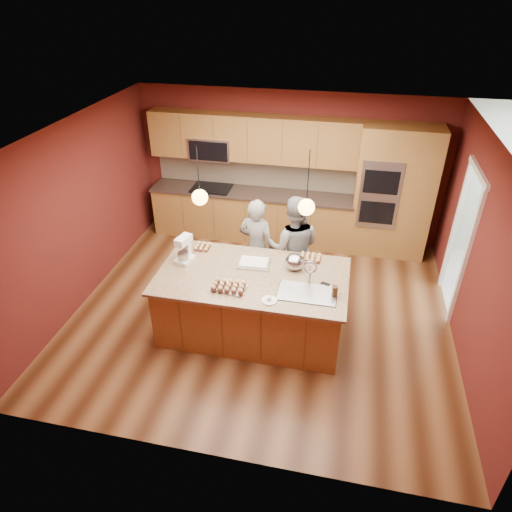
% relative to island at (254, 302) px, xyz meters
% --- Properties ---
extents(floor, '(5.50, 5.50, 0.00)m').
position_rel_island_xyz_m(floor, '(0.03, 0.43, -0.48)').
color(floor, '#432110').
rests_on(floor, ground).
extents(ceiling, '(5.50, 5.50, 0.00)m').
position_rel_island_xyz_m(ceiling, '(0.03, 0.43, 2.22)').
color(ceiling, white).
rests_on(ceiling, ground).
extents(wall_back, '(5.50, 0.00, 5.50)m').
position_rel_island_xyz_m(wall_back, '(0.03, 2.93, 0.87)').
color(wall_back, '#541815').
rests_on(wall_back, ground).
extents(wall_front, '(5.50, 0.00, 5.50)m').
position_rel_island_xyz_m(wall_front, '(0.03, -2.07, 0.87)').
color(wall_front, '#541815').
rests_on(wall_front, ground).
extents(wall_left, '(0.00, 5.00, 5.00)m').
position_rel_island_xyz_m(wall_left, '(-2.72, 0.43, 0.87)').
color(wall_left, '#541815').
rests_on(wall_left, ground).
extents(wall_right, '(0.00, 5.00, 5.00)m').
position_rel_island_xyz_m(wall_right, '(2.78, 0.43, 0.87)').
color(wall_right, '#541815').
rests_on(wall_right, ground).
extents(cabinet_run, '(3.74, 0.64, 2.30)m').
position_rel_island_xyz_m(cabinet_run, '(-0.65, 2.68, 0.51)').
color(cabinet_run, brown).
rests_on(cabinet_run, floor).
extents(oven_column, '(1.30, 0.62, 2.30)m').
position_rel_island_xyz_m(oven_column, '(1.88, 2.63, 0.67)').
color(oven_column, brown).
rests_on(oven_column, floor).
extents(doorway_trim, '(0.08, 1.11, 2.20)m').
position_rel_island_xyz_m(doorway_trim, '(2.76, 1.23, 0.57)').
color(doorway_trim, white).
rests_on(doorway_trim, wall_right).
extents(pendant_left, '(0.20, 0.20, 0.80)m').
position_rel_island_xyz_m(pendant_left, '(-0.68, 0.00, 1.53)').
color(pendant_left, black).
rests_on(pendant_left, ceiling).
extents(pendant_right, '(0.20, 0.20, 0.80)m').
position_rel_island_xyz_m(pendant_right, '(0.64, 0.00, 1.53)').
color(pendant_right, black).
rests_on(pendant_right, ceiling).
extents(island, '(2.54, 1.42, 1.31)m').
position_rel_island_xyz_m(island, '(0.00, 0.00, 0.00)').
color(island, brown).
rests_on(island, floor).
extents(person_left, '(0.65, 0.50, 1.58)m').
position_rel_island_xyz_m(person_left, '(-0.16, 0.96, 0.31)').
color(person_left, black).
rests_on(person_left, floor).
extents(person_right, '(0.85, 0.69, 1.68)m').
position_rel_island_xyz_m(person_right, '(0.40, 0.96, 0.36)').
color(person_right, slate).
rests_on(person_right, floor).
extents(stand_mixer, '(0.26, 0.32, 0.38)m').
position_rel_island_xyz_m(stand_mixer, '(-1.01, 0.14, 0.62)').
color(stand_mixer, white).
rests_on(stand_mixer, island).
extents(sheet_cake, '(0.45, 0.35, 0.05)m').
position_rel_island_xyz_m(sheet_cake, '(-0.05, 0.26, 0.48)').
color(sheet_cake, silver).
rests_on(sheet_cake, island).
extents(cooling_rack, '(0.43, 0.35, 0.02)m').
position_rel_island_xyz_m(cooling_rack, '(-0.23, -0.34, 0.47)').
color(cooling_rack, '#A8AAAF').
rests_on(cooling_rack, island).
extents(mixing_bowl, '(0.27, 0.27, 0.23)m').
position_rel_island_xyz_m(mixing_bowl, '(0.51, 0.27, 0.56)').
color(mixing_bowl, '#AAACB1').
rests_on(mixing_bowl, island).
extents(plate, '(0.19, 0.19, 0.01)m').
position_rel_island_xyz_m(plate, '(0.31, -0.50, 0.46)').
color(plate, white).
rests_on(plate, island).
extents(tumbler, '(0.07, 0.07, 0.15)m').
position_rel_island_xyz_m(tumbler, '(1.08, -0.24, 0.53)').
color(tumbler, '#3D2511').
rests_on(tumbler, island).
extents(phone, '(0.13, 0.10, 0.01)m').
position_rel_island_xyz_m(phone, '(0.95, -0.01, 0.46)').
color(phone, black).
rests_on(phone, island).
extents(cupcakes_left, '(0.23, 0.23, 0.07)m').
position_rel_island_xyz_m(cupcakes_left, '(-0.87, 0.51, 0.49)').
color(cupcakes_left, '#DEAE62').
rests_on(cupcakes_left, island).
extents(cupcakes_rack, '(0.44, 0.26, 0.08)m').
position_rel_island_xyz_m(cupcakes_rack, '(-0.24, -0.38, 0.51)').
color(cupcakes_rack, '#DEAE62').
rests_on(cupcakes_rack, island).
extents(cupcakes_right, '(0.30, 0.23, 0.07)m').
position_rel_island_xyz_m(cupcakes_right, '(0.70, 0.55, 0.49)').
color(cupcakes_right, '#DEAE62').
rests_on(cupcakes_right, island).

